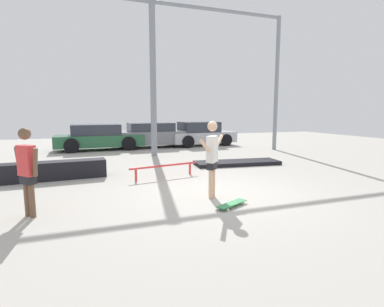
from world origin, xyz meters
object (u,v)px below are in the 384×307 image
object	(u,v)px
skateboarder	(212,154)
grind_box	(55,170)
manual_pad	(237,163)
parked_car_green	(98,137)
parked_car_silver	(200,134)
grind_rail	(164,167)
bystander	(27,167)
skateboard	(232,204)
parked_car_grey	(153,135)

from	to	relation	value
skateboarder	grind_box	size ratio (longest dim) A/B	0.62
manual_pad	parked_car_green	world-z (taller)	parked_car_green
parked_car_silver	skateboarder	bearing A→B (deg)	-114.08
grind_rail	parked_car_silver	world-z (taller)	parked_car_silver
skateboarder	manual_pad	bearing A→B (deg)	7.64
parked_car_silver	bystander	distance (m)	12.72
grind_box	parked_car_silver	bearing A→B (deg)	43.33
parked_car_green	parked_car_silver	world-z (taller)	parked_car_silver
bystander	parked_car_green	bearing A→B (deg)	-51.91
grind_box	parked_car_silver	xyz separation A→B (m)	(7.35, 6.93, 0.40)
manual_pad	grind_rail	distance (m)	3.41
skateboard	skateboarder	bearing A→B (deg)	72.05
skateboarder	skateboard	bearing A→B (deg)	-127.50
grind_box	manual_pad	bearing A→B (deg)	3.52
grind_box	bystander	bearing A→B (deg)	-93.14
skateboarder	parked_car_green	size ratio (longest dim) A/B	0.40
grind_box	parked_car_grey	bearing A→B (deg)	57.15
parked_car_green	parked_car_grey	xyz separation A→B (m)	(2.95, 0.20, 0.03)
grind_box	grind_rail	bearing A→B (deg)	-15.44
manual_pad	bystander	size ratio (longest dim) A/B	1.89
skateboarder	bystander	distance (m)	3.78
skateboard	parked_car_silver	distance (m)	11.62
manual_pad	parked_car_green	size ratio (longest dim) A/B	0.72
parked_car_green	parked_car_silver	size ratio (longest dim) A/B	1.11
manual_pad	parked_car_grey	bearing A→B (deg)	104.95
parked_car_grey	bystander	bearing A→B (deg)	-115.10
manual_pad	parked_car_green	xyz separation A→B (m)	(-4.71, 6.40, 0.58)
skateboarder	parked_car_green	world-z (taller)	skateboarder
parked_car_green	bystander	world-z (taller)	bystander
skateboard	parked_car_grey	xyz separation A→B (m)	(0.78, 11.07, 0.62)
grind_box	parked_car_silver	distance (m)	10.11
manual_pad	parked_car_green	distance (m)	7.97
grind_box	parked_car_green	size ratio (longest dim) A/B	0.64
grind_rail	bystander	size ratio (longest dim) A/B	1.29
skateboard	bystander	xyz separation A→B (m)	(-3.90, 0.78, 0.90)
grind_box	manual_pad	distance (m)	6.28
grind_rail	parked_car_green	distance (m)	7.80
grind_rail	parked_car_green	world-z (taller)	parked_car_green
manual_pad	parked_car_silver	distance (m)	6.67
skateboarder	grind_box	bearing A→B (deg)	90.75
grind_box	manual_pad	world-z (taller)	grind_box
parked_car_grey	grind_box	bearing A→B (deg)	-123.47
parked_car_grey	manual_pad	bearing A→B (deg)	-75.67
skateboard	parked_car_grey	distance (m)	11.12
skateboarder	bystander	world-z (taller)	skateboarder
grind_rail	manual_pad	bearing A→B (deg)	21.39
manual_pad	bystander	xyz separation A→B (m)	(-6.45, -3.70, 0.89)
skateboarder	bystander	size ratio (longest dim) A/B	1.05
grind_rail	parked_car_grey	bearing A→B (deg)	79.81
skateboarder	bystander	bearing A→B (deg)	133.41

